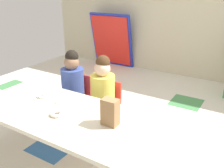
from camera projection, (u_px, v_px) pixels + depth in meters
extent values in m
cube|color=silver|center=(111.00, 139.00, 2.77)|extent=(5.71, 5.03, 0.02)
cube|color=silver|center=(80.00, 127.00, 2.98)|extent=(0.43, 0.43, 0.00)
cube|color=#478C51|center=(101.00, 112.00, 3.34)|extent=(0.43, 0.43, 0.00)
cube|color=silver|center=(31.00, 91.00, 3.99)|extent=(0.43, 0.43, 0.00)
cube|color=#478C51|center=(186.00, 102.00, 3.61)|extent=(0.43, 0.43, 0.00)
cube|color=#478C51|center=(13.00, 86.00, 4.21)|extent=(0.43, 0.43, 0.00)
cube|color=#336BB2|center=(53.00, 146.00, 2.63)|extent=(0.43, 0.43, 0.00)
cube|color=orange|center=(80.00, 127.00, 2.98)|extent=(0.43, 0.43, 0.00)
cube|color=beige|center=(187.00, 8.00, 4.30)|extent=(5.71, 0.10, 2.46)
cube|color=beige|center=(78.00, 118.00, 2.10)|extent=(2.08, 0.79, 0.04)
cylinder|color=#B2B2B7|center=(34.00, 106.00, 2.94)|extent=(0.05, 0.05, 0.52)
cylinder|color=#B2B2B7|center=(199.00, 162.00, 2.00)|extent=(0.05, 0.05, 0.52)
cube|color=red|center=(74.00, 101.00, 2.95)|extent=(0.32, 0.30, 0.03)
cube|color=red|center=(81.00, 86.00, 3.02)|extent=(0.29, 0.02, 0.30)
cylinder|color=#384C99|center=(73.00, 84.00, 2.87)|extent=(0.31, 0.31, 0.38)
sphere|color=#8C664C|center=(71.00, 63.00, 2.78)|extent=(0.17, 0.17, 0.17)
sphere|color=black|center=(72.00, 57.00, 2.76)|extent=(0.15, 0.15, 0.15)
cylinder|color=red|center=(59.00, 114.00, 2.98)|extent=(0.02, 0.02, 0.28)
cylinder|color=red|center=(77.00, 120.00, 2.84)|extent=(0.02, 0.02, 0.28)
cylinder|color=red|center=(73.00, 106.00, 3.18)|extent=(0.02, 0.02, 0.28)
cylinder|color=red|center=(90.00, 111.00, 3.05)|extent=(0.02, 0.02, 0.28)
cube|color=red|center=(103.00, 110.00, 2.75)|extent=(0.32, 0.30, 0.03)
cube|color=red|center=(110.00, 93.00, 2.82)|extent=(0.29, 0.02, 0.30)
cylinder|color=#D8C64C|center=(103.00, 92.00, 2.67)|extent=(0.28, 0.28, 0.38)
sphere|color=beige|center=(102.00, 69.00, 2.57)|extent=(0.17, 0.17, 0.17)
sphere|color=#472D19|center=(103.00, 62.00, 2.56)|extent=(0.15, 0.15, 0.15)
cylinder|color=red|center=(86.00, 123.00, 2.77)|extent=(0.02, 0.02, 0.28)
cylinder|color=red|center=(107.00, 130.00, 2.64)|extent=(0.02, 0.02, 0.28)
cylinder|color=red|center=(99.00, 114.00, 2.98)|extent=(0.02, 0.02, 0.28)
cylinder|color=red|center=(120.00, 120.00, 2.84)|extent=(0.02, 0.02, 0.28)
cube|color=#1E33BF|center=(112.00, 40.00, 5.10)|extent=(0.90, 0.28, 1.09)
cube|color=red|center=(111.00, 40.00, 5.07)|extent=(0.83, 0.23, 0.99)
cube|color=#9E754C|center=(110.00, 112.00, 1.94)|extent=(0.13, 0.09, 0.22)
cylinder|color=white|center=(43.00, 97.00, 2.44)|extent=(0.18, 0.18, 0.01)
cylinder|color=white|center=(64.00, 100.00, 2.38)|extent=(0.18, 0.18, 0.01)
torus|color=white|center=(42.00, 96.00, 2.44)|extent=(0.10, 0.10, 0.03)
torus|color=white|center=(56.00, 114.00, 2.11)|extent=(0.11, 0.11, 0.03)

